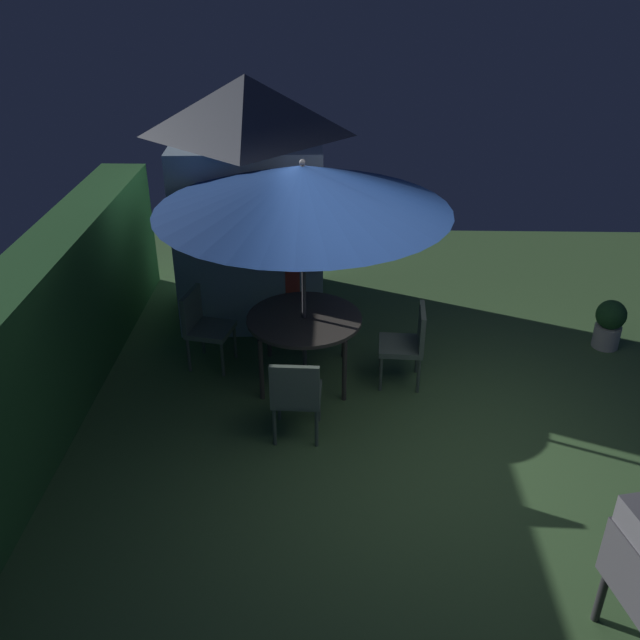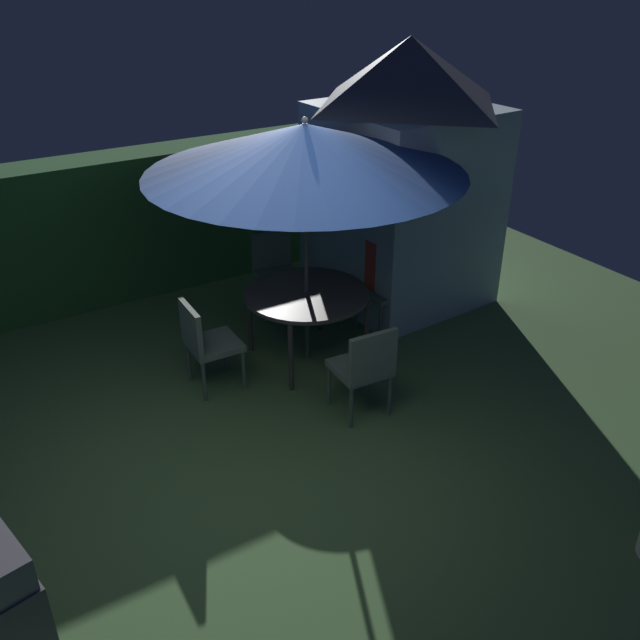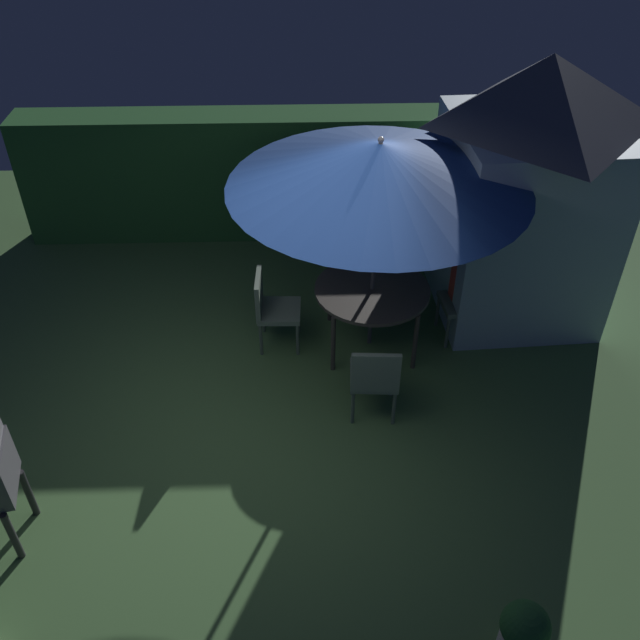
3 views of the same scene
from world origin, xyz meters
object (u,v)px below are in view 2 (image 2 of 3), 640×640
(patio_table, at_px, (307,297))
(chair_near_shed, at_px, (389,284))
(garden_shed, at_px, (403,173))
(chair_toward_hedge, at_px, (205,340))
(person_in_red, at_px, (384,264))
(chair_far_side, at_px, (275,268))
(patio_umbrella, at_px, (305,149))
(chair_toward_house, at_px, (365,366))

(patio_table, height_order, chair_near_shed, chair_near_shed)
(chair_near_shed, bearing_deg, garden_shed, 45.65)
(chair_near_shed, xyz_separation_m, chair_toward_hedge, (-2.20, -0.09, 0.00))
(person_in_red, bearing_deg, chair_near_shed, 6.01)
(patio_table, relative_size, person_in_red, 0.98)
(patio_table, distance_m, chair_toward_hedge, 1.10)
(chair_far_side, xyz_separation_m, chair_toward_hedge, (-1.34, -1.12, 0.00))
(chair_near_shed, distance_m, person_in_red, 0.28)
(patio_table, bearing_deg, person_in_red, 6.01)
(patio_umbrella, distance_m, chair_toward_hedge, 1.98)
(patio_table, distance_m, person_in_red, 1.03)
(patio_umbrella, relative_size, chair_toward_hedge, 3.27)
(chair_toward_house, bearing_deg, garden_shed, 46.14)
(chair_far_side, height_order, person_in_red, person_in_red)
(garden_shed, relative_size, chair_near_shed, 3.28)
(patio_umbrella, relative_size, chair_far_side, 3.27)
(garden_shed, bearing_deg, chair_toward_house, -133.86)
(person_in_red, bearing_deg, garden_shed, 42.30)
(patio_umbrella, height_order, person_in_red, patio_umbrella)
(chair_toward_hedge, distance_m, chair_toward_house, 1.54)
(chair_near_shed, bearing_deg, chair_far_side, 129.71)
(garden_shed, distance_m, chair_toward_house, 2.76)
(garden_shed, relative_size, patio_table, 2.39)
(chair_near_shed, height_order, chair_toward_hedge, same)
(patio_umbrella, bearing_deg, chair_near_shed, 6.01)
(patio_umbrella, height_order, chair_near_shed, patio_umbrella)
(patio_table, distance_m, chair_far_side, 1.19)
(patio_table, bearing_deg, chair_far_side, 77.62)
(patio_table, xyz_separation_m, chair_toward_hedge, (-1.09, 0.03, -0.17))
(chair_far_side, relative_size, chair_toward_house, 1.00)
(chair_far_side, height_order, chair_toward_hedge, same)
(chair_near_shed, distance_m, chair_far_side, 1.34)
(chair_toward_house, bearing_deg, patio_umbrella, 86.41)
(patio_umbrella, xyz_separation_m, chair_near_shed, (1.11, 0.12, -1.65))
(garden_shed, xyz_separation_m, chair_far_side, (-1.46, 0.41, -0.99))
(patio_table, xyz_separation_m, chair_far_side, (0.25, 1.15, -0.17))
(person_in_red, bearing_deg, chair_toward_house, -131.68)
(person_in_red, bearing_deg, patio_umbrella, -173.99)
(chair_toward_hedge, relative_size, chair_toward_house, 1.00)
(patio_umbrella, bearing_deg, patio_table, 53.13)
(patio_table, xyz_separation_m, chair_toward_house, (-0.07, -1.12, -0.17))
(chair_toward_hedge, height_order, chair_toward_house, same)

